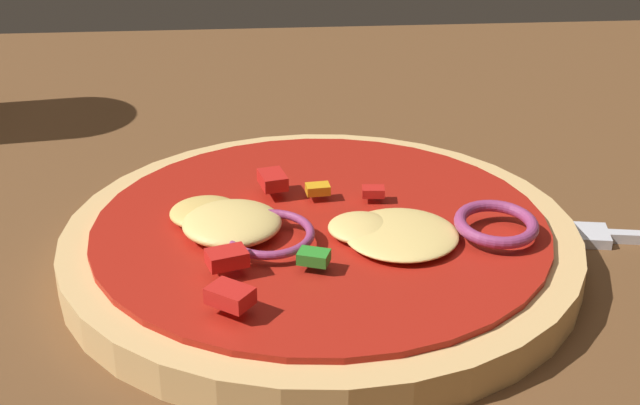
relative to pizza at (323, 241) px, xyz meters
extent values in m
cube|color=brown|center=(-0.03, -0.02, -0.03)|extent=(1.33, 0.87, 0.03)
cylinder|color=tan|center=(0.00, 0.00, 0.00)|extent=(0.24, 0.24, 0.02)
cylinder|color=#A81C11|center=(0.00, 0.00, 0.01)|extent=(0.21, 0.21, 0.00)
ellipsoid|color=#EFCC72|center=(0.02, -0.01, 0.01)|extent=(0.03, 0.03, 0.01)
ellipsoid|color=#E5BC60|center=(-0.05, 0.01, 0.01)|extent=(0.03, 0.03, 0.01)
ellipsoid|color=#EFCC72|center=(-0.04, -0.01, 0.01)|extent=(0.04, 0.04, 0.01)
ellipsoid|color=#EFCC72|center=(0.03, -0.02, 0.01)|extent=(0.05, 0.05, 0.01)
torus|color=#93386B|center=(0.08, -0.02, 0.02)|extent=(0.05, 0.05, 0.01)
torus|color=#93386B|center=(-0.02, -0.01, 0.01)|extent=(0.04, 0.04, 0.01)
cube|color=#2D8C28|center=(-0.01, -0.04, 0.02)|extent=(0.01, 0.01, 0.01)
cube|color=red|center=(0.03, 0.02, 0.01)|extent=(0.01, 0.01, 0.00)
cube|color=orange|center=(0.00, 0.03, 0.01)|extent=(0.01, 0.01, 0.00)
cube|color=red|center=(-0.04, -0.07, 0.02)|extent=(0.02, 0.02, 0.01)
cube|color=red|center=(-0.02, 0.03, 0.02)|extent=(0.02, 0.02, 0.01)
cube|color=red|center=(-0.04, -0.04, 0.02)|extent=(0.02, 0.02, 0.01)
cube|color=silver|center=(0.13, 0.01, -0.01)|extent=(0.02, 0.02, 0.01)
cube|color=silver|center=(0.11, 0.02, -0.01)|extent=(0.04, 0.01, 0.00)
cube|color=silver|center=(0.10, 0.02, -0.01)|extent=(0.04, 0.01, 0.00)
cube|color=silver|center=(0.10, 0.01, -0.01)|extent=(0.04, 0.01, 0.00)
cube|color=silver|center=(0.10, 0.01, -0.01)|extent=(0.04, 0.01, 0.00)
camera|label=1|loc=(-0.03, -0.36, 0.20)|focal=50.48mm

